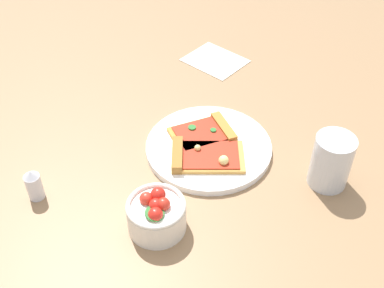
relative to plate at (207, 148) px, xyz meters
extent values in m
plane|color=#93704C|center=(-0.02, 0.00, -0.01)|extent=(2.40, 2.40, 0.00)
cylinder|color=white|center=(0.00, 0.00, 0.00)|extent=(0.25, 0.25, 0.01)
cube|color=gold|center=(0.03, -0.02, 0.01)|extent=(0.15, 0.16, 0.01)
cube|color=#A36B2D|center=(0.00, -0.07, 0.02)|extent=(0.09, 0.06, 0.02)
cube|color=#B22D19|center=(0.03, -0.02, 0.02)|extent=(0.13, 0.14, 0.00)
sphere|color=#F2D87F|center=(0.07, -0.01, 0.02)|extent=(0.02, 0.02, 0.02)
sphere|color=#F2D87F|center=(0.01, -0.03, 0.02)|extent=(0.01, 0.01, 0.01)
cube|color=gold|center=(-0.03, 0.00, 0.01)|extent=(0.10, 0.13, 0.01)
cube|color=#B77A33|center=(-0.02, 0.05, 0.02)|extent=(0.09, 0.03, 0.02)
cube|color=#B22D19|center=(-0.03, 0.00, 0.02)|extent=(0.09, 0.11, 0.00)
cylinder|color=#2D722D|center=(-0.05, -0.01, 0.02)|extent=(0.02, 0.02, 0.00)
cylinder|color=#2D722D|center=(-0.02, 0.03, 0.02)|extent=(0.01, 0.01, 0.00)
cylinder|color=white|center=(0.12, -0.18, 0.02)|extent=(0.10, 0.10, 0.05)
torus|color=white|center=(0.12, -0.18, 0.05)|extent=(0.10, 0.10, 0.01)
sphere|color=red|center=(0.12, -0.18, 0.05)|extent=(0.02, 0.02, 0.02)
sphere|color=red|center=(0.13, -0.17, 0.05)|extent=(0.02, 0.02, 0.02)
sphere|color=red|center=(0.10, -0.18, 0.05)|extent=(0.02, 0.02, 0.02)
sphere|color=red|center=(0.11, -0.16, 0.06)|extent=(0.03, 0.03, 0.03)
sphere|color=red|center=(0.14, -0.19, 0.05)|extent=(0.03, 0.03, 0.03)
cylinder|color=#2D722D|center=(0.13, -0.19, 0.05)|extent=(0.05, 0.05, 0.01)
cylinder|color=silver|center=(0.19, 0.15, 0.05)|extent=(0.07, 0.07, 0.11)
cylinder|color=black|center=(0.19, 0.15, 0.04)|extent=(0.06, 0.06, 0.09)
cube|color=white|center=(0.18, 0.14, 0.08)|extent=(0.02, 0.02, 0.02)
cube|color=white|center=(0.17, 0.15, 0.08)|extent=(0.03, 0.03, 0.02)
cube|color=silver|center=(-0.27, 0.19, -0.01)|extent=(0.17, 0.15, 0.00)
cylinder|color=silver|center=(-0.05, -0.33, 0.02)|extent=(0.03, 0.03, 0.05)
cone|color=silver|center=(-0.05, -0.33, 0.05)|extent=(0.03, 0.03, 0.01)
camera|label=1|loc=(0.60, -0.39, 0.66)|focal=45.38mm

